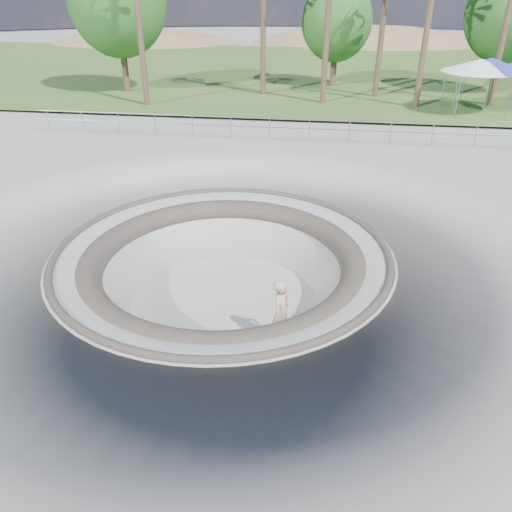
{
  "coord_description": "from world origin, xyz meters",
  "views": [
    {
      "loc": [
        2.91,
        -13.08,
        7.19
      ],
      "look_at": [
        1.03,
        0.01,
        -0.1
      ],
      "focal_mm": 35.0,
      "sensor_mm": 36.0,
      "label": 1
    }
  ],
  "objects": [
    {
      "name": "ground",
      "position": [
        0.0,
        0.0,
        0.0
      ],
      "size": [
        180.0,
        180.0,
        0.0
      ],
      "primitive_type": "plane",
      "color": "#ABABA6",
      "rests_on": "ground"
    },
    {
      "name": "skate_bowl",
      "position": [
        0.0,
        0.0,
        -1.83
      ],
      "size": [
        14.0,
        14.0,
        4.1
      ],
      "color": "#ABABA6",
      "rests_on": "ground"
    },
    {
      "name": "grass_strip",
      "position": [
        0.0,
        34.0,
        0.22
      ],
      "size": [
        180.0,
        36.0,
        0.12
      ],
      "color": "#3A5923",
      "rests_on": "ground"
    },
    {
      "name": "distant_hills",
      "position": [
        3.78,
        57.17,
        -7.02
      ],
      "size": [
        103.2,
        45.0,
        28.6
      ],
      "color": "brown",
      "rests_on": "ground"
    },
    {
      "name": "safety_railing",
      "position": [
        0.0,
        12.0,
        0.69
      ],
      "size": [
        25.0,
        0.06,
        1.03
      ],
      "color": "gray",
      "rests_on": "ground"
    },
    {
      "name": "skateboard",
      "position": [
        2.0,
        -1.76,
        -1.83
      ],
      "size": [
        0.93,
        0.35,
        0.09
      ],
      "color": "brown",
      "rests_on": "ground"
    },
    {
      "name": "skater",
      "position": [
        2.0,
        -1.76,
        -0.83
      ],
      "size": [
        0.68,
        0.83,
        1.95
      ],
      "primitive_type": "imported",
      "rotation": [
        0.0,
        0.0,
        1.23
      ],
      "color": "#D7A48B",
      "rests_on": "skateboard"
    },
    {
      "name": "canopy_white",
      "position": [
        11.38,
        18.88,
        2.93
      ],
      "size": [
        5.95,
        5.95,
        3.02
      ],
      "color": "gray",
      "rests_on": "ground"
    },
    {
      "name": "canopy_blue",
      "position": [
        12.03,
        19.2,
        2.96
      ],
      "size": [
        5.67,
        5.67,
        3.06
      ],
      "color": "gray",
      "rests_on": "ground"
    },
    {
      "name": "bushy_tree_left",
      "position": [
        -11.5,
        22.35,
        6.04
      ],
      "size": [
        6.55,
        5.96,
        9.45
      ],
      "color": "brown",
      "rests_on": "ground"
    },
    {
      "name": "bushy_tree_mid",
      "position": [
        3.06,
        26.58,
        4.67
      ],
      "size": [
        5.04,
        4.58,
        7.26
      ],
      "color": "brown",
      "rests_on": "ground"
    },
    {
      "name": "bushy_tree_right",
      "position": [
        14.32,
        25.34,
        5.32
      ],
      "size": [
        5.76,
        5.23,
        8.31
      ],
      "color": "brown",
      "rests_on": "ground"
    }
  ]
}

